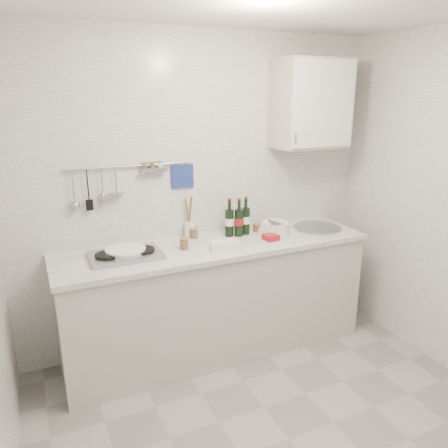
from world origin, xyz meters
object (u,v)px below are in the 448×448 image
at_px(plate_stack_hob, 124,252).
at_px(plate_stack_sink, 274,228).
at_px(wine_bottles, 238,217).
at_px(utensil_crock, 189,227).
at_px(wall_cabinet, 311,104).

xyz_separation_m(plate_stack_hob, plate_stack_sink, (1.23, -0.00, 0.02)).
relative_size(wine_bottles, utensil_crock, 0.93).
relative_size(plate_stack_sink, utensil_crock, 0.83).
distance_m(plate_stack_hob, utensil_crock, 0.62).
distance_m(wine_bottles, utensil_crock, 0.40).
bearing_deg(plate_stack_hob, wine_bottles, 5.45).
distance_m(plate_stack_sink, wine_bottles, 0.32).
bearing_deg(utensil_crock, plate_stack_sink, -18.84).
relative_size(wall_cabinet, plate_stack_hob, 2.23).
distance_m(wall_cabinet, plate_stack_hob, 1.89).
xyz_separation_m(wall_cabinet, plate_stack_sink, (-0.37, -0.09, -0.98)).
relative_size(wall_cabinet, utensil_crock, 2.10).
height_order(plate_stack_hob, wine_bottles, wine_bottles).
distance_m(wall_cabinet, utensil_crock, 1.40).
height_order(plate_stack_hob, utensil_crock, utensil_crock).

